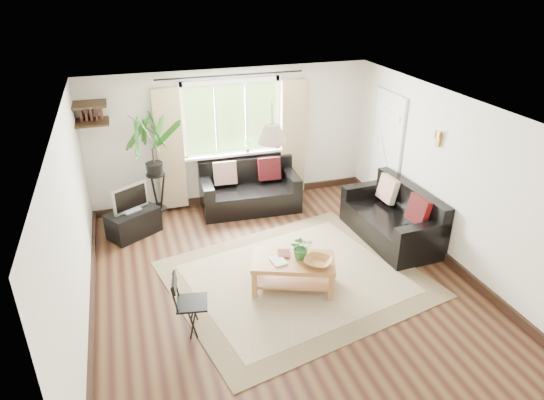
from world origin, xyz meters
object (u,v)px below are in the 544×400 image
object	(u,v)px
sofa_back	(250,188)
folding_chair	(192,304)
palm_stand	(155,170)
tv_stand	(134,223)
sofa_right	(391,216)
coffee_table	(293,274)

from	to	relation	value
sofa_back	folding_chair	distance (m)	3.27
palm_stand	folding_chair	distance (m)	3.03
tv_stand	palm_stand	distance (m)	0.93
sofa_right	palm_stand	xyz separation A→B (m)	(-3.41, 1.77, 0.51)
sofa_back	palm_stand	world-z (taller)	palm_stand
sofa_back	tv_stand	world-z (taller)	sofa_back
sofa_back	palm_stand	distance (m)	1.66
sofa_back	palm_stand	xyz separation A→B (m)	(-1.58, 0.07, 0.51)
tv_stand	palm_stand	size ratio (longest dim) A/B	0.43
sofa_back	folding_chair	size ratio (longest dim) A/B	2.25
sofa_right	coffee_table	xyz separation A→B (m)	(-1.91, -0.77, -0.18)
sofa_right	palm_stand	world-z (taller)	palm_stand
sofa_back	folding_chair	xyz separation A→B (m)	(-1.49, -2.91, -0.02)
tv_stand	folding_chair	world-z (taller)	folding_chair
sofa_back	folding_chair	world-z (taller)	sofa_back
coffee_table	palm_stand	size ratio (longest dim) A/B	0.60
sofa_back	tv_stand	bearing A→B (deg)	-167.15
sofa_right	coffee_table	bearing A→B (deg)	-70.99
sofa_back	tv_stand	distance (m)	2.07
sofa_back	sofa_right	world-z (taller)	sofa_right
tv_stand	folding_chair	size ratio (longest dim) A/B	1.04
sofa_right	folding_chair	size ratio (longest dim) A/B	2.28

